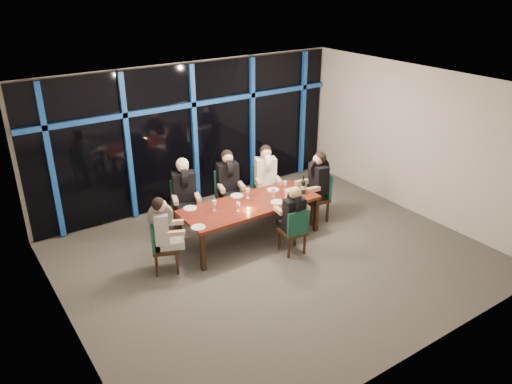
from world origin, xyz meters
TOP-DOWN VIEW (x-y plane):
  - room at (0.00, 0.00)m, footprint 7.04×7.00m
  - window_wall at (0.01, 2.93)m, footprint 6.86×0.43m
  - dining_table at (0.00, 0.80)m, footprint 2.60×1.00m
  - chair_far_left at (-0.82, 1.84)m, footprint 0.59×0.59m
  - chair_far_mid at (0.14, 1.83)m, footprint 0.57×0.57m
  - chair_far_right at (0.93, 1.65)m, footprint 0.60×0.60m
  - chair_end_left at (-1.83, 0.74)m, footprint 0.56×0.56m
  - chair_end_right at (1.62, 0.72)m, footprint 0.53×0.53m
  - chair_near_mid at (0.36, -0.09)m, footprint 0.46×0.46m
  - diner_far_left at (-0.85, 1.76)m, footprint 0.60×0.69m
  - diner_far_mid at (0.11, 1.75)m, footprint 0.57×0.67m
  - diner_far_right at (0.90, 1.57)m, footprint 0.61×0.68m
  - diner_end_left at (-1.75, 0.71)m, footprint 0.63×0.57m
  - diner_end_right at (1.53, 0.73)m, footprint 0.65×0.53m
  - diner_near_mid at (0.37, -0.01)m, footprint 0.47×0.58m
  - plate_far_left at (-1.01, 1.22)m, footprint 0.24×0.24m
  - plate_far_mid at (-0.03, 1.20)m, footprint 0.24×0.24m
  - plate_far_right at (0.70, 1.04)m, footprint 0.24×0.24m
  - plate_end_left at (-1.23, 0.49)m, footprint 0.24×0.24m
  - plate_end_right at (0.98, 0.82)m, footprint 0.24×0.24m
  - plate_near_mid at (0.44, 0.55)m, footprint 0.24×0.24m
  - wine_bottle at (1.07, 0.59)m, footprint 0.08×0.08m
  - water_pitcher at (0.68, 0.56)m, footprint 0.11×0.10m
  - tea_light at (-0.17, 0.59)m, footprint 0.06×0.06m
  - wine_glass_a at (-0.35, 0.65)m, footprint 0.06×0.06m
  - wine_glass_b at (0.10, 1.02)m, footprint 0.07×0.07m
  - wine_glass_c at (0.53, 0.80)m, footprint 0.06×0.06m
  - wine_glass_d at (-0.69, 0.90)m, footprint 0.08×0.08m
  - wine_glass_e at (0.90, 0.92)m, footprint 0.07×0.07m

SIDE VIEW (x-z plane):
  - chair_near_mid at x=0.36m, z-range 0.05..0.94m
  - chair_end_left at x=-1.83m, z-range 0.05..0.98m
  - chair_end_right at x=1.62m, z-range 0.06..1.05m
  - chair_far_right at x=0.93m, z-range 0.06..1.06m
  - chair_far_mid at x=0.14m, z-range 0.06..1.06m
  - chair_far_left at x=-0.82m, z-range 0.06..1.08m
  - dining_table at x=0.00m, z-range 0.31..1.06m
  - plate_far_left at x=-1.01m, z-range 0.75..0.76m
  - plate_far_mid at x=-0.03m, z-range 0.75..0.76m
  - plate_far_right at x=0.70m, z-range 0.75..0.76m
  - plate_end_left at x=-1.23m, z-range 0.75..0.76m
  - plate_end_right at x=0.98m, z-range 0.75..0.76m
  - plate_near_mid at x=0.44m, z-range 0.75..0.76m
  - tea_light at x=-0.17m, z-range 0.75..0.78m
  - water_pitcher at x=0.68m, z-range 0.75..0.93m
  - diner_near_mid at x=0.37m, z-range 0.42..1.28m
  - wine_glass_c at x=0.53m, z-range 0.79..0.95m
  - wine_glass_a at x=-0.35m, z-range 0.79..0.96m
  - wine_glass_e at x=0.90m, z-range 0.79..0.97m
  - diner_end_left at x=-1.75m, z-range 0.43..1.33m
  - wine_glass_b at x=0.10m, z-range 0.79..0.99m
  - wine_bottle at x=1.07m, z-range 0.71..1.07m
  - wine_glass_d at x=-0.69m, z-range 0.79..0.99m
  - diner_end_right at x=1.53m, z-range 0.46..1.43m
  - diner_far_right at x=0.90m, z-range 0.47..1.44m
  - diner_far_mid at x=0.11m, z-range 0.47..1.44m
  - diner_far_left at x=-0.85m, z-range 0.47..1.47m
  - window_wall at x=0.01m, z-range 0.08..3.02m
  - room at x=0.00m, z-range 0.51..3.53m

